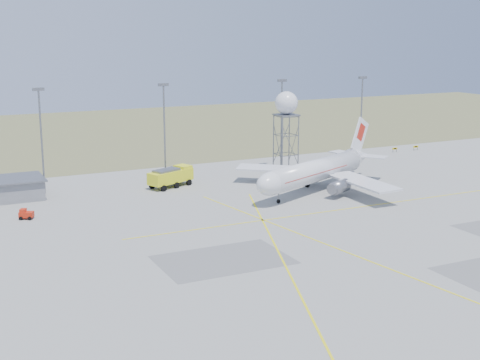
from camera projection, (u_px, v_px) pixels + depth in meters
name	position (u px, v px, depth m)	size (l,w,h in m)	color
ground	(409.00, 272.00, 87.79)	(400.00, 400.00, 0.00)	#A0A19B
grass_strip	(116.00, 132.00, 210.54)	(400.00, 120.00, 0.03)	#5F6B3B
mast_a	(41.00, 132.00, 128.02)	(2.20, 0.50, 20.50)	slate
mast_b	(164.00, 124.00, 138.74)	(2.20, 0.50, 20.50)	slate
mast_c	(282.00, 117.00, 150.76)	(2.20, 0.50, 20.50)	slate
mast_d	(361.00, 112.00, 160.20)	(2.20, 0.50, 20.50)	slate
taxi_sign_near	(395.00, 149.00, 174.57)	(1.60, 0.17, 1.20)	black
taxi_sign_far	(416.00, 147.00, 177.58)	(1.60, 0.17, 1.20)	black
airliner_main	(316.00, 171.00, 131.45)	(36.68, 34.15, 13.14)	silver
radar_tower	(286.00, 128.00, 146.60)	(5.02, 5.02, 18.19)	slate
fire_truck	(172.00, 178.00, 135.44)	(10.41, 6.95, 3.96)	yellow
baggage_tug	(26.00, 215.00, 112.28)	(2.68, 2.54, 1.76)	red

